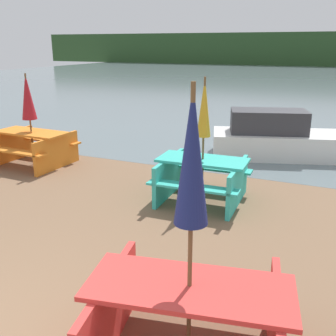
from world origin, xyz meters
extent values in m
cube|color=slate|center=(0.00, 31.29, 0.00)|extent=(60.00, 50.00, 0.00)
cube|color=#284723|center=(0.00, 51.29, 2.00)|extent=(80.00, 1.60, 4.00)
cube|color=red|center=(1.86, 1.24, 0.72)|extent=(1.80, 1.01, 0.04)
cube|color=red|center=(1.76, 1.78, 0.42)|extent=(1.72, 0.60, 0.04)
cube|color=red|center=(1.17, 1.10, 0.35)|extent=(0.33, 1.37, 0.70)
cube|color=#33B7A8|center=(0.77, 4.75, 0.73)|extent=(1.54, 0.76, 0.04)
cube|color=#33B7A8|center=(0.79, 4.20, 0.43)|extent=(1.52, 0.34, 0.04)
cube|color=#33B7A8|center=(0.75, 5.30, 0.43)|extent=(1.52, 0.34, 0.04)
cube|color=#33B7A8|center=(0.16, 4.73, 0.36)|extent=(0.13, 1.38, 0.71)
cube|color=#33B7A8|center=(1.39, 4.78, 0.36)|extent=(0.13, 1.38, 0.71)
cube|color=orange|center=(-3.43, 5.26, 0.74)|extent=(1.67, 0.75, 0.04)
cube|color=orange|center=(-3.45, 4.71, 0.44)|extent=(1.66, 0.33, 0.04)
cube|color=orange|center=(-3.41, 5.81, 0.44)|extent=(1.66, 0.33, 0.04)
cube|color=orange|center=(-4.11, 5.28, 0.36)|extent=(0.12, 1.38, 0.72)
cube|color=orange|center=(-2.74, 5.24, 0.36)|extent=(0.12, 1.38, 0.72)
cylinder|color=brown|center=(-3.43, 5.26, 1.01)|extent=(0.04, 0.04, 2.03)
cone|color=#A81923|center=(-3.43, 5.26, 1.53)|extent=(0.32, 0.32, 0.99)
cylinder|color=brown|center=(1.86, 1.24, 1.19)|extent=(0.04, 0.04, 2.38)
cone|color=navy|center=(1.86, 1.24, 1.84)|extent=(0.27, 0.27, 1.07)
cylinder|color=brown|center=(0.77, 4.75, 1.06)|extent=(0.04, 0.04, 2.13)
cone|color=gold|center=(0.77, 4.75, 1.64)|extent=(0.23, 0.23, 0.98)
cube|color=silver|center=(1.97, 8.29, 0.29)|extent=(4.20, 2.39, 0.59)
cube|color=#333338|center=(1.28, 8.08, 0.86)|extent=(1.95, 1.37, 0.54)
camera|label=1|loc=(2.81, -1.36, 2.62)|focal=42.00mm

